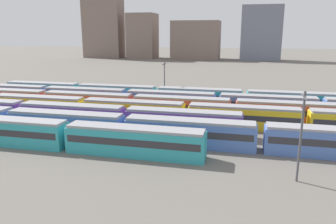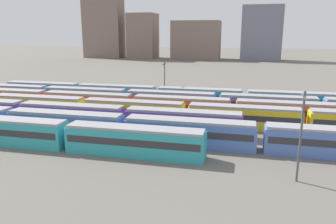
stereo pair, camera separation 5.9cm
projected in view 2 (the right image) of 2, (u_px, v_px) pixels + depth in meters
name	position (u px, v px, depth m)	size (l,w,h in m)	color
ground_plane	(28.00, 115.00, 62.63)	(600.00, 600.00, 0.00)	#666059
train_track_0	(6.00, 131.00, 45.62)	(55.80, 3.06, 3.75)	teal
train_track_1	(260.00, 137.00, 42.82)	(112.50, 3.06, 3.75)	#4C70BC
train_track_2	(72.00, 115.00, 54.50)	(55.80, 3.06, 3.75)	#6B429E
train_track_3	(186.00, 114.00, 55.28)	(74.70, 3.06, 3.75)	yellow
train_track_4	(133.00, 104.00, 62.74)	(74.70, 3.06, 3.75)	#BC4C38
train_track_5	(217.00, 103.00, 64.15)	(112.50, 3.06, 3.75)	#4C70BC
train_track_6	(244.00, 99.00, 67.91)	(112.50, 3.06, 3.75)	teal
catenary_pole_0	(301.00, 133.00, 33.19)	(0.24, 3.20, 9.64)	#4C4C51
catenary_pole_1	(165.00, 79.00, 74.07)	(0.24, 3.20, 9.04)	#4C4C51
distant_building_0	(103.00, 18.00, 203.64)	(23.97, 12.01, 48.96)	#7A665B
distant_building_1	(143.00, 36.00, 200.49)	(16.48, 16.05, 26.86)	#7A665B
distant_building_2	(196.00, 40.00, 193.60)	(27.62, 18.94, 22.20)	#7A665B
distant_building_3	(261.00, 33.00, 184.41)	(21.91, 15.66, 30.23)	slate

